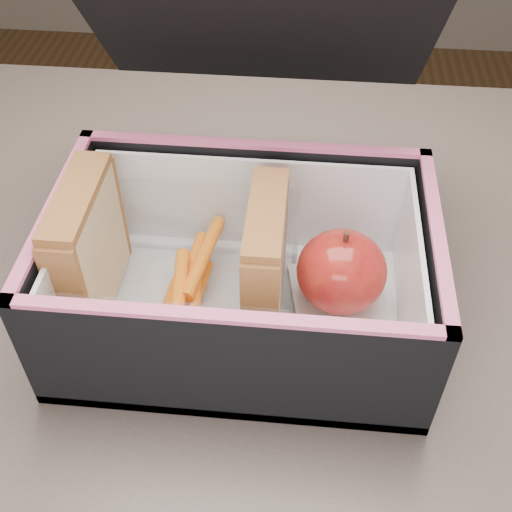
# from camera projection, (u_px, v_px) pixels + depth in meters

# --- Properties ---
(kitchen_table) EXTENTS (1.20, 0.80, 0.75)m
(kitchen_table) POSITION_uv_depth(u_px,v_px,m) (302.00, 386.00, 0.60)
(kitchen_table) COLOR #66564E
(kitchen_table) RESTS_ON ground
(lunch_bag) EXTENTS (0.29, 0.31, 0.25)m
(lunch_bag) POSITION_uv_depth(u_px,v_px,m) (243.00, 262.00, 0.50)
(lunch_bag) COLOR black
(lunch_bag) RESTS_ON kitchen_table
(plastic_tub) EXTENTS (0.18, 0.13, 0.08)m
(plastic_tub) POSITION_uv_depth(u_px,v_px,m) (178.00, 272.00, 0.50)
(plastic_tub) COLOR white
(plastic_tub) RESTS_ON lunch_bag
(sandwich_left) EXTENTS (0.03, 0.10, 0.11)m
(sandwich_left) POSITION_uv_depth(u_px,v_px,m) (88.00, 248.00, 0.49)
(sandwich_left) COLOR tan
(sandwich_left) RESTS_ON plastic_tub
(sandwich_right) EXTENTS (0.03, 0.10, 0.11)m
(sandwich_right) POSITION_uv_depth(u_px,v_px,m) (265.00, 262.00, 0.49)
(sandwich_right) COLOR tan
(sandwich_right) RESTS_ON plastic_tub
(carrot_sticks) EXTENTS (0.05, 0.15, 0.03)m
(carrot_sticks) POSITION_uv_depth(u_px,v_px,m) (187.00, 295.00, 0.51)
(carrot_sticks) COLOR orange
(carrot_sticks) RESTS_ON plastic_tub
(paper_napkin) EXTENTS (0.09, 0.09, 0.01)m
(paper_napkin) POSITION_uv_depth(u_px,v_px,m) (340.00, 299.00, 0.53)
(paper_napkin) COLOR white
(paper_napkin) RESTS_ON lunch_bag
(red_apple) EXTENTS (0.07, 0.07, 0.08)m
(red_apple) POSITION_uv_depth(u_px,v_px,m) (341.00, 271.00, 0.50)
(red_apple) COLOR maroon
(red_apple) RESTS_ON paper_napkin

